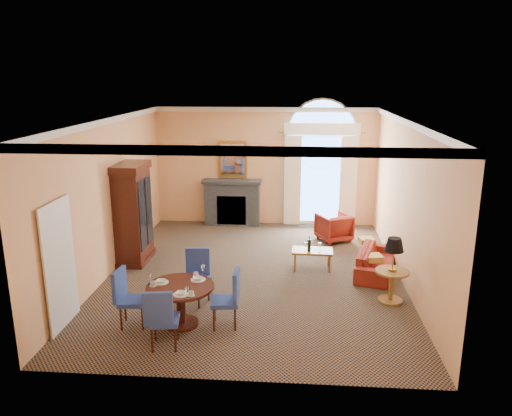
# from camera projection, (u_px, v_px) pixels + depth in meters

# --- Properties ---
(ground) EXTENTS (7.50, 7.50, 0.00)m
(ground) POSITION_uv_depth(u_px,v_px,m) (254.00, 274.00, 10.41)
(ground) COLOR #111835
(ground) RESTS_ON ground
(room_envelope) EXTENTS (6.04, 7.52, 3.45)m
(room_envelope) POSITION_uv_depth(u_px,v_px,m) (255.00, 150.00, 10.40)
(room_envelope) COLOR #F4B274
(room_envelope) RESTS_ON ground
(armoire) EXTENTS (0.63, 1.12, 2.20)m
(armoire) POSITION_uv_depth(u_px,v_px,m) (133.00, 215.00, 10.93)
(armoire) COLOR black
(armoire) RESTS_ON ground
(dining_table) EXTENTS (1.12, 1.12, 0.90)m
(dining_table) POSITION_uv_depth(u_px,v_px,m) (181.00, 296.00, 8.18)
(dining_table) COLOR black
(dining_table) RESTS_ON ground
(dining_chair_north) EXTENTS (0.57, 0.57, 0.99)m
(dining_chair_north) POSITION_uv_depth(u_px,v_px,m) (196.00, 272.00, 9.06)
(dining_chair_north) COLOR #253E94
(dining_chair_north) RESTS_ON ground
(dining_chair_south) EXTENTS (0.50, 0.51, 0.99)m
(dining_chair_south) POSITION_uv_depth(u_px,v_px,m) (161.00, 316.00, 7.42)
(dining_chair_south) COLOR #253E94
(dining_chair_south) RESTS_ON ground
(dining_chair_east) EXTENTS (0.49, 0.49, 0.99)m
(dining_chair_east) POSITION_uv_depth(u_px,v_px,m) (230.00, 295.00, 8.12)
(dining_chair_east) COLOR #253E94
(dining_chair_east) RESTS_ON ground
(dining_chair_west) EXTENTS (0.50, 0.49, 0.99)m
(dining_chair_west) POSITION_uv_depth(u_px,v_px,m) (126.00, 294.00, 8.15)
(dining_chair_west) COLOR #253E94
(dining_chair_west) RESTS_ON ground
(sofa) EXTENTS (1.13, 1.85, 0.51)m
(sofa) POSITION_uv_depth(u_px,v_px,m) (376.00, 261.00, 10.45)
(sofa) COLOR maroon
(sofa) RESTS_ON ground
(armchair) EXTENTS (1.00, 1.01, 0.69)m
(armchair) POSITION_uv_depth(u_px,v_px,m) (334.00, 227.00, 12.45)
(armchair) COLOR maroon
(armchair) RESTS_ON ground
(coffee_table) EXTENTS (0.88, 0.51, 0.78)m
(coffee_table) POSITION_uv_depth(u_px,v_px,m) (312.00, 251.00, 10.57)
(coffee_table) COLOR olive
(coffee_table) RESTS_ON ground
(side_table) EXTENTS (0.60, 0.60, 1.20)m
(side_table) POSITION_uv_depth(u_px,v_px,m) (393.00, 263.00, 8.97)
(side_table) COLOR olive
(side_table) RESTS_ON ground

